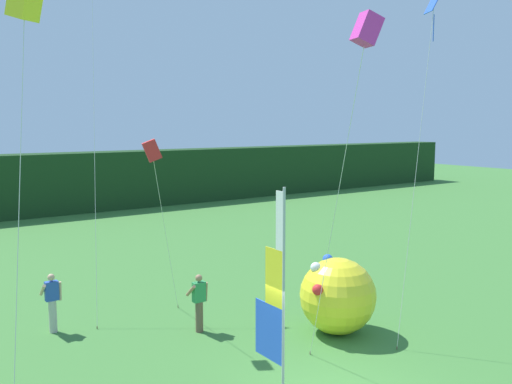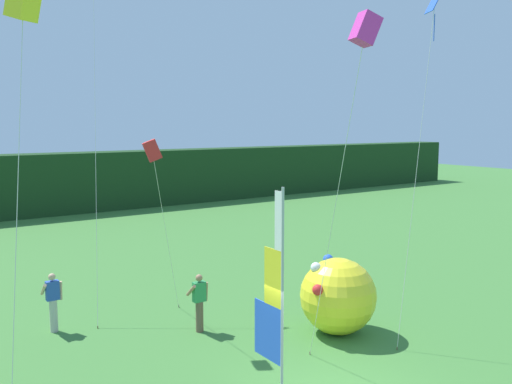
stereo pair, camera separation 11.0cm
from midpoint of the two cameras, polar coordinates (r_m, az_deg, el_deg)
distant_treeline at (r=37.98m, az=-22.72°, el=0.63°), size 80.00×2.40×3.98m
banner_flag at (r=11.89m, az=2.14°, el=-11.09°), size 0.06×1.03×4.67m
person_near_banner at (r=17.00m, az=-20.15°, el=-10.54°), size 0.55×0.48×1.72m
person_mid_field at (r=16.09m, az=-5.71°, el=-11.20°), size 0.55×0.48×1.69m
inflatable_balloon at (r=16.02m, az=8.69°, el=-10.61°), size 2.21×2.17×2.17m
kite_yellow_box_1 at (r=10.43m, az=-22.72°, el=17.46°), size 1.25×1.80×8.32m
kite_red_box_2 at (r=15.10m, az=-10.50°, el=4.12°), size 1.95×2.14×5.54m
kite_blue_diamond_3 at (r=15.90m, az=18.05°, el=16.16°), size 1.80×0.72×9.58m
kite_magenta_box_4 at (r=10.82m, az=11.52°, el=15.85°), size 1.60×3.20×8.02m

